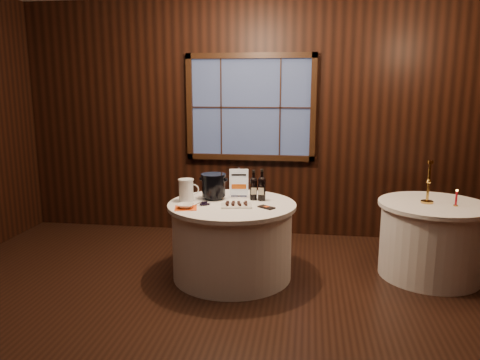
% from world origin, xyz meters
% --- Properties ---
extents(ground, '(6.00, 6.00, 0.00)m').
position_xyz_m(ground, '(0.00, 0.00, 0.00)').
color(ground, black).
rests_on(ground, ground).
extents(back_wall, '(6.00, 0.10, 3.00)m').
position_xyz_m(back_wall, '(0.00, 2.48, 1.54)').
color(back_wall, black).
rests_on(back_wall, ground).
extents(main_table, '(1.28, 1.28, 0.77)m').
position_xyz_m(main_table, '(0.00, 1.00, 0.39)').
color(main_table, white).
rests_on(main_table, ground).
extents(side_table, '(1.08, 1.08, 0.77)m').
position_xyz_m(side_table, '(2.00, 1.30, 0.39)').
color(side_table, white).
rests_on(side_table, ground).
extents(sign_stand, '(0.20, 0.12, 0.32)m').
position_xyz_m(sign_stand, '(0.03, 1.25, 0.88)').
color(sign_stand, silver).
rests_on(sign_stand, main_table).
extents(port_bottle_left, '(0.07, 0.08, 0.31)m').
position_xyz_m(port_bottle_left, '(0.20, 1.17, 0.90)').
color(port_bottle_left, black).
rests_on(port_bottle_left, main_table).
extents(port_bottle_right, '(0.08, 0.08, 0.32)m').
position_xyz_m(port_bottle_right, '(0.28, 1.16, 0.91)').
color(port_bottle_right, black).
rests_on(port_bottle_right, main_table).
extents(ice_bucket, '(0.26, 0.26, 0.26)m').
position_xyz_m(ice_bucket, '(-0.22, 1.15, 0.91)').
color(ice_bucket, black).
rests_on(ice_bucket, main_table).
extents(chocolate_plate, '(0.33, 0.25, 0.04)m').
position_xyz_m(chocolate_plate, '(0.06, 0.88, 0.79)').
color(chocolate_plate, white).
rests_on(chocolate_plate, main_table).
extents(chocolate_box, '(0.18, 0.16, 0.01)m').
position_xyz_m(chocolate_box, '(0.36, 0.86, 0.78)').
color(chocolate_box, black).
rests_on(chocolate_box, main_table).
extents(grape_bunch, '(0.16, 0.09, 0.04)m').
position_xyz_m(grape_bunch, '(-0.25, 0.87, 0.79)').
color(grape_bunch, black).
rests_on(grape_bunch, main_table).
extents(glass_pitcher, '(0.21, 0.16, 0.23)m').
position_xyz_m(glass_pitcher, '(-0.47, 1.02, 0.89)').
color(glass_pitcher, white).
rests_on(glass_pitcher, main_table).
extents(orange_napkin, '(0.25, 0.25, 0.00)m').
position_xyz_m(orange_napkin, '(-0.41, 0.74, 0.77)').
color(orange_napkin, '#E04912').
rests_on(orange_napkin, main_table).
extents(cracker_bowl, '(0.16, 0.16, 0.04)m').
position_xyz_m(cracker_bowl, '(-0.41, 0.74, 0.79)').
color(cracker_bowl, white).
rests_on(cracker_bowl, orange_napkin).
extents(brass_candlestick, '(0.12, 0.12, 0.43)m').
position_xyz_m(brass_candlestick, '(1.93, 1.29, 0.93)').
color(brass_candlestick, gold).
rests_on(brass_candlestick, side_table).
extents(red_candle, '(0.04, 0.04, 0.17)m').
position_xyz_m(red_candle, '(2.18, 1.20, 0.84)').
color(red_candle, gold).
rests_on(red_candle, side_table).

